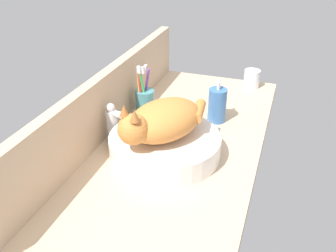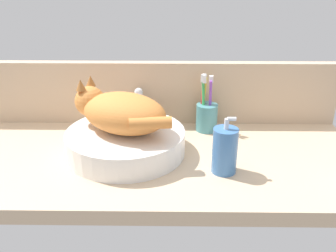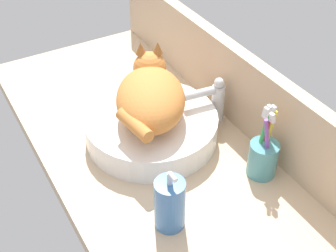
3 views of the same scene
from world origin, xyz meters
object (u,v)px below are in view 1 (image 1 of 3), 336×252
Objects in this scene: cat at (162,121)px; water_glass at (252,80)px; soap_dispenser at (217,105)px; toothbrush_cup at (145,100)px; sink_basin at (165,145)px; faucet at (115,122)px.

cat is 3.95× the size of water_glass.
toothbrush_cup is (-2.57, 26.70, -1.02)cm from soap_dispenser.
water_glass is at bearing -42.74° from toothbrush_cup.
soap_dispenser is at bearing 167.60° from water_glass.
water_glass is (62.80, -18.34, -9.39)cm from cat.
cat is (-1.25, 0.55, 9.20)cm from sink_basin.
toothbrush_cup is (24.42, 16.51, 1.75)cm from sink_basin.
sink_basin is 1.13× the size of cat.
faucet is 37.35cm from soap_dispenser.
sink_basin is 2.19× the size of soap_dispenser.
faucet is at bearing 149.11° from water_glass.
water_glass is at bearing -16.28° from cat.
soap_dispenser reaches higher than water_glass.
cat is 31.14cm from toothbrush_cup.
faucet reaches higher than water_glass.
cat is at bearing 163.72° from water_glass.
sink_basin is at bearing 159.32° from soap_dispenser.
soap_dispenser is 0.83× the size of toothbrush_cup.
sink_basin is at bearing -97.07° from faucet.
faucet is at bearing 131.62° from soap_dispenser.
water_glass is (61.55, -17.79, -0.18)cm from sink_basin.
faucet is (3.45, 17.16, -5.35)cm from cat.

